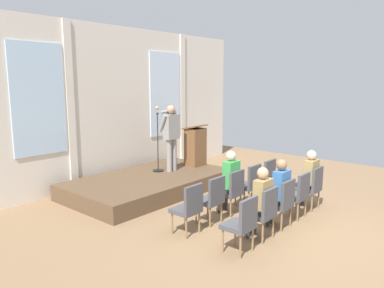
# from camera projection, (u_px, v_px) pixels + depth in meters

# --- Properties ---
(ground_plane) EXTENTS (13.16, 13.16, 0.00)m
(ground_plane) POSITION_uv_depth(u_px,v_px,m) (279.00, 227.00, 7.05)
(ground_plane) COLOR #846647
(rear_partition) EXTENTS (10.12, 0.14, 4.18)m
(rear_partition) POSITION_uv_depth(u_px,v_px,m) (111.00, 105.00, 9.94)
(rear_partition) COLOR silver
(rear_partition) RESTS_ON ground
(stage_platform) EXTENTS (4.03, 2.32, 0.39)m
(stage_platform) POSITION_uv_depth(u_px,v_px,m) (149.00, 184.00, 9.31)
(stage_platform) COLOR brown
(stage_platform) RESTS_ON ground
(speaker) EXTENTS (0.51, 0.69, 1.74)m
(speaker) POSITION_uv_depth(u_px,v_px,m) (171.00, 133.00, 9.67)
(speaker) COLOR gray
(speaker) RESTS_ON stage_platform
(mic_stand) EXTENTS (0.28, 0.28, 1.55)m
(mic_stand) POSITION_uv_depth(u_px,v_px,m) (158.00, 159.00, 9.74)
(mic_stand) COLOR black
(mic_stand) RESTS_ON stage_platform
(lectern) EXTENTS (0.60, 0.48, 1.16)m
(lectern) POSITION_uv_depth(u_px,v_px,m) (195.00, 146.00, 10.37)
(lectern) COLOR brown
(lectern) RESTS_ON stage_platform
(chair_r0_c0) EXTENTS (0.46, 0.44, 0.94)m
(chair_r0_c0) POSITION_uv_depth(u_px,v_px,m) (189.00, 206.00, 6.63)
(chair_r0_c0) COLOR olive
(chair_r0_c0) RESTS_ON ground
(chair_r0_c1) EXTENTS (0.46, 0.44, 0.94)m
(chair_r0_c1) POSITION_uv_depth(u_px,v_px,m) (212.00, 197.00, 7.14)
(chair_r0_c1) COLOR olive
(chair_r0_c1) RESTS_ON ground
(chair_r0_c2) EXTENTS (0.46, 0.44, 0.94)m
(chair_r0_c2) POSITION_uv_depth(u_px,v_px,m) (232.00, 189.00, 7.65)
(chair_r0_c2) COLOR olive
(chair_r0_c2) RESTS_ON ground
(audience_r0_c2) EXTENTS (0.36, 0.39, 1.34)m
(audience_r0_c2) POSITION_uv_depth(u_px,v_px,m) (229.00, 179.00, 7.67)
(audience_r0_c2) COLOR #2D2D33
(audience_r0_c2) RESTS_ON ground
(chair_r0_c3) EXTENTS (0.46, 0.44, 0.94)m
(chair_r0_c3) POSITION_uv_depth(u_px,v_px,m) (250.00, 182.00, 8.16)
(chair_r0_c3) COLOR olive
(chair_r0_c3) RESTS_ON ground
(chair_r0_c4) EXTENTS (0.46, 0.44, 0.94)m
(chair_r0_c4) POSITION_uv_depth(u_px,v_px,m) (265.00, 176.00, 8.67)
(chair_r0_c4) COLOR olive
(chair_r0_c4) RESTS_ON ground
(chair_r1_c0) EXTENTS (0.46, 0.44, 0.94)m
(chair_r1_c0) POSITION_uv_depth(u_px,v_px,m) (242.00, 222.00, 5.91)
(chair_r1_c0) COLOR olive
(chair_r1_c0) RESTS_ON ground
(chair_r1_c1) EXTENTS (0.46, 0.44, 0.94)m
(chair_r1_c1) POSITION_uv_depth(u_px,v_px,m) (264.00, 210.00, 6.42)
(chair_r1_c1) COLOR olive
(chair_r1_c1) RESTS_ON ground
(audience_r1_c1) EXTENTS (0.36, 0.39, 1.29)m
(audience_r1_c1) POSITION_uv_depth(u_px,v_px,m) (260.00, 199.00, 6.44)
(audience_r1_c1) COLOR #2D2D33
(audience_r1_c1) RESTS_ON ground
(chair_r1_c2) EXTENTS (0.46, 0.44, 0.94)m
(chair_r1_c2) POSITION_uv_depth(u_px,v_px,m) (282.00, 201.00, 6.93)
(chair_r1_c2) COLOR olive
(chair_r1_c2) RESTS_ON ground
(audience_r1_c2) EXTENTS (0.36, 0.39, 1.32)m
(audience_r1_c2) POSITION_uv_depth(u_px,v_px,m) (279.00, 190.00, 6.95)
(audience_r1_c2) COLOR #2D2D33
(audience_r1_c2) RESTS_ON ground
(chair_r1_c3) EXTENTS (0.46, 0.44, 0.94)m
(chair_r1_c3) POSITION_uv_depth(u_px,v_px,m) (298.00, 192.00, 7.44)
(chair_r1_c3) COLOR olive
(chair_r1_c3) RESTS_ON ground
(chair_r1_c4) EXTENTS (0.46, 0.44, 0.94)m
(chair_r1_c4) POSITION_uv_depth(u_px,v_px,m) (312.00, 185.00, 7.95)
(chair_r1_c4) COLOR olive
(chair_r1_c4) RESTS_ON ground
(audience_r1_c4) EXTENTS (0.36, 0.39, 1.29)m
(audience_r1_c4) POSITION_uv_depth(u_px,v_px,m) (309.00, 176.00, 7.97)
(audience_r1_c4) COLOR #2D2D33
(audience_r1_c4) RESTS_ON ground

